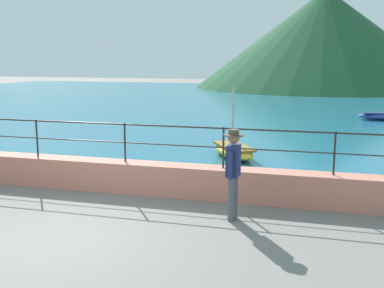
{
  "coord_description": "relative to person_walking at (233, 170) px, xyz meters",
  "views": [
    {
      "loc": [
        4.33,
        -6.57,
        3.06
      ],
      "look_at": [
        1.46,
        3.7,
        1.1
      ],
      "focal_mm": 43.99,
      "sensor_mm": 36.0,
      "label": 1
    }
  ],
  "objects": [
    {
      "name": "ground_plane",
      "position": [
        -2.75,
        -1.96,
        -0.98
      ],
      "size": [
        120.0,
        120.0,
        0.0
      ],
      "primitive_type": "plane",
      "color": "slate"
    },
    {
      "name": "boat_3",
      "position": [
        -1.0,
        5.42,
        -0.71
      ],
      "size": [
        1.95,
        2.44,
        2.09
      ],
      "color": "gold",
      "rests_on": "lake_water"
    },
    {
      "name": "hill_main",
      "position": [
        1.31,
        42.01,
        3.95
      ],
      "size": [
        26.14,
        26.14,
        9.85
      ],
      "primitive_type": "cone",
      "color": "#1E4C2D",
      "rests_on": "ground"
    },
    {
      "name": "promenade_wall",
      "position": [
        -2.75,
        1.24,
        -0.63
      ],
      "size": [
        20.0,
        0.56,
        0.7
      ],
      "primitive_type": "cube",
      "color": "tan",
      "rests_on": "ground"
    },
    {
      "name": "person_walking",
      "position": [
        0.0,
        0.0,
        0.0
      ],
      "size": [
        0.38,
        0.57,
        1.75
      ],
      "color": "#4C4C56",
      "rests_on": "ground"
    },
    {
      "name": "lake_water",
      "position": [
        -2.75,
        23.88,
        -0.95
      ],
      "size": [
        64.0,
        44.32,
        0.06
      ],
      "primitive_type": "cube",
      "color": "#236B89",
      "rests_on": "ground"
    },
    {
      "name": "railing",
      "position": [
        -2.75,
        1.24,
        0.36
      ],
      "size": [
        18.44,
        0.04,
        0.9
      ],
      "color": "#282623",
      "rests_on": "promenade_wall"
    },
    {
      "name": "boat_1",
      "position": [
        4.39,
        16.03,
        -0.72
      ],
      "size": [
        2.39,
        1.17,
        0.36
      ],
      "color": "#2D4C9E",
      "rests_on": "lake_water"
    }
  ]
}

